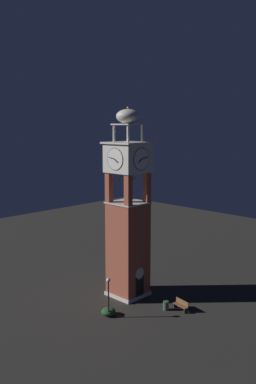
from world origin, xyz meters
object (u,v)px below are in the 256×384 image
object	(u,v)px
park_bench	(181,305)
lamp_post	(108,290)
trash_bin	(166,306)
clock_tower	(128,220)

from	to	relation	value
park_bench	lamp_post	world-z (taller)	lamp_post
park_bench	trash_bin	distance (m)	1.36
clock_tower	park_bench	bearing A→B (deg)	-82.08
trash_bin	clock_tower	bearing A→B (deg)	88.88
clock_tower	park_bench	world-z (taller)	clock_tower
clock_tower	lamp_post	distance (m)	7.28
park_bench	clock_tower	bearing A→B (deg)	97.92
park_bench	trash_bin	world-z (taller)	park_bench
lamp_post	trash_bin	bearing A→B (deg)	-28.85
clock_tower	trash_bin	world-z (taller)	clock_tower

